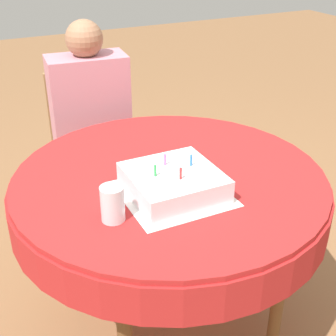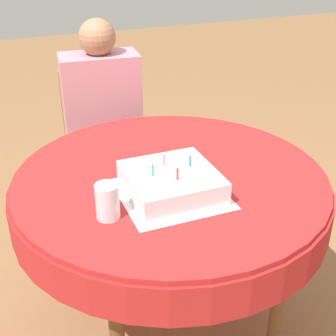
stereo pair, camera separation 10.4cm
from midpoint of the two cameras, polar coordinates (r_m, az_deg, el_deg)
ground_plane at (r=2.19m, az=-1.30°, el=-18.67°), size 12.00×12.00×0.00m
dining_table at (r=1.75m, az=-1.54°, el=-3.35°), size 1.16×1.16×0.77m
chair at (r=2.59m, az=-10.52°, el=2.54°), size 0.47×0.47×0.89m
person at (r=2.42m, az=-10.55°, el=6.24°), size 0.40×0.33×1.18m
napkin at (r=1.59m, az=-1.23°, el=-3.16°), size 0.34×0.34×0.00m
birthday_cake at (r=1.57m, az=-1.25°, el=-1.83°), size 0.29×0.29×0.12m
drinking_glass at (r=1.44m, az=-8.84°, el=-4.35°), size 0.07×0.07×0.12m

